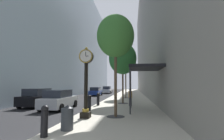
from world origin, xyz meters
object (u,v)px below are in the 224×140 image
Objects in this scene: street_tree_mid_far at (126,62)px; trash_bin at (67,117)px; street_tree_near at (115,37)px; car_white_far at (107,90)px; bollard_nearest at (44,120)px; car_black_mid at (38,98)px; car_silver_trailing at (59,100)px; car_blue_near at (96,92)px; street_tree_mid_near at (123,59)px; street_clock at (86,78)px; bollard_fourth at (98,99)px; pedestrian_walking at (130,97)px; bollard_third at (89,102)px.

trash_bin is at bearing -95.47° from street_tree_mid_far.
street_tree_near reaches higher than car_white_far.
street_tree_mid_far is 16.71m from car_white_far.
car_black_mid is (-5.74, 9.29, 0.08)m from bollard_nearest.
street_tree_mid_far reaches higher than car_black_mid.
bollard_nearest is 8.40m from car_silver_trailing.
car_silver_trailing is (0.78, -17.74, 0.00)m from car_blue_near.
car_silver_trailing is at bearing -90.15° from car_white_far.
street_tree_mid_far is (-0.00, 7.50, 0.69)m from street_tree_mid_near.
street_clock reaches higher than car_blue_near.
trash_bin is (0.47, -8.74, -0.07)m from bollard_fourth.
bollard_nearest is at bearing -81.61° from car_blue_near.
street_tree_near is 4.01× the size of pedestrian_walking.
bollard_nearest is 0.25× the size of car_white_far.
street_clock is 5.65m from car_silver_trailing.
street_tree_mid_near is (2.21, 5.29, 4.10)m from bollard_third.
street_tree_mid_far is 18.98m from trash_bin.
bollard_nearest is 12.70m from street_tree_mid_near.
car_white_far is at bearing 84.55° from car_blue_near.
car_blue_near is at bearing 113.49° from street_tree_mid_near.
car_black_mid is (-7.95, -2.52, -4.02)m from street_tree_mid_near.
car_white_far reaches higher than trash_bin.
street_tree_mid_near is 1.46× the size of car_silver_trailing.
street_tree_mid_far is 9.89m from car_blue_near.
bollard_third is at bearing 90.00° from bollard_nearest.
pedestrian_walking is 0.36× the size of car_silver_trailing.
bollard_third is at bearing -112.71° from street_tree_mid_near.
street_tree_mid_near is at bearing 79.39° from bollard_nearest.
car_blue_near is at bearing 83.14° from car_black_mid.
street_tree_mid_far is at bearing -46.36° from car_blue_near.
car_black_mid is 25.37m from car_white_far.
pedestrian_walking is at bearing 67.17° from street_clock.
car_white_far is at bearing 99.66° from street_tree_near.
trash_bin is (0.47, 1.05, -0.07)m from bollard_nearest.
car_white_far is (-5.14, 15.19, -4.70)m from street_tree_mid_far.
street_clock is at bearing -78.92° from car_blue_near.
street_clock is at bearing -161.30° from street_tree_near.
pedestrian_walking reaches higher than bollard_third.
car_silver_trailing is at bearing 116.95° from trash_bin.
bollard_third is 0.18× the size of street_tree_mid_near.
street_tree_mid_far reaches higher than street_clock.
bollard_fourth is 5.76m from car_black_mid.
car_blue_near is (-3.77, 15.81, 0.05)m from bollard_fourth.
bollard_third is 0.26× the size of car_silver_trailing.
car_white_far is at bearing 95.79° from trash_bin.
bollard_third is 0.27× the size of car_blue_near.
bollard_third is 7.05m from street_tree_mid_near.
car_silver_trailing reaches higher than bollard_third.
street_tree_mid_near is at bearing 42.48° from bollard_fourth.
car_black_mid is at bearing -177.34° from pedestrian_walking.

